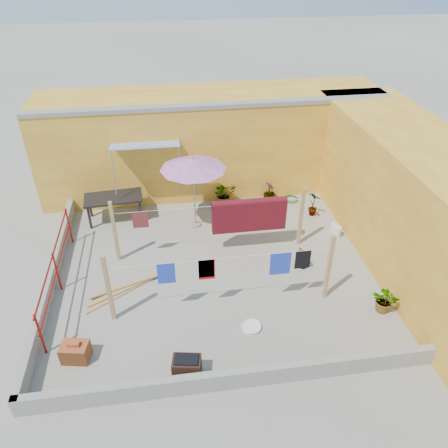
{
  "coord_description": "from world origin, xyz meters",
  "views": [
    {
      "loc": [
        -1.05,
        -8.82,
        7.33
      ],
      "look_at": [
        0.29,
        0.3,
        1.2
      ],
      "focal_mm": 35.0,
      "sensor_mm": 36.0,
      "label": 1
    }
  ],
  "objects_px": {
    "patio_umbrella": "(193,164)",
    "brazier": "(187,367)",
    "plant_back_a": "(224,194)",
    "white_basin": "(251,327)",
    "water_jug_a": "(334,228)",
    "water_jug_b": "(337,232)",
    "brick_stack": "(75,352)",
    "green_hose": "(291,199)",
    "outdoor_table": "(113,199)"
  },
  "relations": [
    {
      "from": "patio_umbrella",
      "to": "brazier",
      "type": "height_order",
      "value": "patio_umbrella"
    },
    {
      "from": "patio_umbrella",
      "to": "plant_back_a",
      "type": "distance_m",
      "value": 2.19
    },
    {
      "from": "brazier",
      "to": "plant_back_a",
      "type": "height_order",
      "value": "plant_back_a"
    },
    {
      "from": "brazier",
      "to": "white_basin",
      "type": "height_order",
      "value": "brazier"
    },
    {
      "from": "water_jug_a",
      "to": "water_jug_b",
      "type": "relative_size",
      "value": 0.84
    },
    {
      "from": "patio_umbrella",
      "to": "plant_back_a",
      "type": "bearing_deg",
      "value": 45.12
    },
    {
      "from": "brick_stack",
      "to": "green_hose",
      "type": "xyz_separation_m",
      "value": [
        6.14,
        5.65,
        -0.17
      ]
    },
    {
      "from": "water_jug_b",
      "to": "green_hose",
      "type": "distance_m",
      "value": 2.36
    },
    {
      "from": "plant_back_a",
      "to": "brazier",
      "type": "bearing_deg",
      "value": -104.82
    },
    {
      "from": "green_hose",
      "to": "brazier",
      "type": "bearing_deg",
      "value": -121.45
    },
    {
      "from": "white_basin",
      "to": "water_jug_a",
      "type": "bearing_deg",
      "value": 47.05
    },
    {
      "from": "brick_stack",
      "to": "green_hose",
      "type": "height_order",
      "value": "brick_stack"
    },
    {
      "from": "brazier",
      "to": "brick_stack",
      "type": "bearing_deg",
      "value": 161.47
    },
    {
      "from": "brick_stack",
      "to": "white_basin",
      "type": "height_order",
      "value": "brick_stack"
    },
    {
      "from": "white_basin",
      "to": "green_hose",
      "type": "bearing_deg",
      "value": 65.83
    },
    {
      "from": "outdoor_table",
      "to": "green_hose",
      "type": "distance_m",
      "value": 5.69
    },
    {
      "from": "patio_umbrella",
      "to": "brick_stack",
      "type": "height_order",
      "value": "patio_umbrella"
    },
    {
      "from": "patio_umbrella",
      "to": "white_basin",
      "type": "relative_size",
      "value": 5.16
    },
    {
      "from": "patio_umbrella",
      "to": "water_jug_b",
      "type": "distance_m",
      "value": 4.57
    },
    {
      "from": "white_basin",
      "to": "green_hose",
      "type": "height_order",
      "value": "white_basin"
    },
    {
      "from": "water_jug_b",
      "to": "plant_back_a",
      "type": "bearing_deg",
      "value": 143.03
    },
    {
      "from": "outdoor_table",
      "to": "water_jug_a",
      "type": "xyz_separation_m",
      "value": [
        6.38,
        -1.62,
        -0.58
      ]
    },
    {
      "from": "water_jug_b",
      "to": "green_hose",
      "type": "height_order",
      "value": "water_jug_b"
    },
    {
      "from": "patio_umbrella",
      "to": "green_hose",
      "type": "relative_size",
      "value": 4.46
    },
    {
      "from": "brick_stack",
      "to": "brazier",
      "type": "relative_size",
      "value": 1.0
    },
    {
      "from": "patio_umbrella",
      "to": "white_basin",
      "type": "bearing_deg",
      "value": -78.84
    },
    {
      "from": "brazier",
      "to": "plant_back_a",
      "type": "relative_size",
      "value": 0.76
    },
    {
      "from": "water_jug_b",
      "to": "white_basin",
      "type": "bearing_deg",
      "value": -135.21
    },
    {
      "from": "outdoor_table",
      "to": "brazier",
      "type": "distance_m",
      "value": 6.3
    },
    {
      "from": "brazier",
      "to": "water_jug_b",
      "type": "distance_m",
      "value": 6.25
    },
    {
      "from": "water_jug_a",
      "to": "brazier",
      "type": "bearing_deg",
      "value": -136.48
    },
    {
      "from": "patio_umbrella",
      "to": "brick_stack",
      "type": "bearing_deg",
      "value": -122.04
    },
    {
      "from": "brazier",
      "to": "patio_umbrella",
      "type": "bearing_deg",
      "value": 83.01
    },
    {
      "from": "outdoor_table",
      "to": "plant_back_a",
      "type": "relative_size",
      "value": 2.2
    },
    {
      "from": "outdoor_table",
      "to": "water_jug_b",
      "type": "xyz_separation_m",
      "value": [
        6.38,
        -1.87,
        -0.56
      ]
    },
    {
      "from": "patio_umbrella",
      "to": "outdoor_table",
      "type": "bearing_deg",
      "value": 164.05
    },
    {
      "from": "brazier",
      "to": "plant_back_a",
      "type": "distance_m",
      "value": 6.62
    },
    {
      "from": "patio_umbrella",
      "to": "water_jug_a",
      "type": "bearing_deg",
      "value": -13.15
    },
    {
      "from": "water_jug_a",
      "to": "green_hose",
      "type": "bearing_deg",
      "value": 110.64
    },
    {
      "from": "outdoor_table",
      "to": "white_basin",
      "type": "bearing_deg",
      "value": -57.11
    },
    {
      "from": "outdoor_table",
      "to": "brick_stack",
      "type": "height_order",
      "value": "outdoor_table"
    },
    {
      "from": "outdoor_table",
      "to": "water_jug_b",
      "type": "relative_size",
      "value": 4.74
    },
    {
      "from": "green_hose",
      "to": "patio_umbrella",
      "type": "bearing_deg",
      "value": -162.29
    },
    {
      "from": "water_jug_a",
      "to": "brick_stack",
      "type": "bearing_deg",
      "value": -151.91
    },
    {
      "from": "brick_stack",
      "to": "water_jug_a",
      "type": "relative_size",
      "value": 1.97
    },
    {
      "from": "white_basin",
      "to": "green_hose",
      "type": "xyz_separation_m",
      "value": [
        2.41,
        5.36,
        -0.01
      ]
    },
    {
      "from": "water_jug_b",
      "to": "brick_stack",
      "type": "bearing_deg",
      "value": -153.59
    },
    {
      "from": "patio_umbrella",
      "to": "outdoor_table",
      "type": "height_order",
      "value": "patio_umbrella"
    },
    {
      "from": "patio_umbrella",
      "to": "green_hose",
      "type": "xyz_separation_m",
      "value": [
        3.26,
        1.04,
        -1.99
      ]
    },
    {
      "from": "outdoor_table",
      "to": "brick_stack",
      "type": "bearing_deg",
      "value": -95.46
    }
  ]
}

